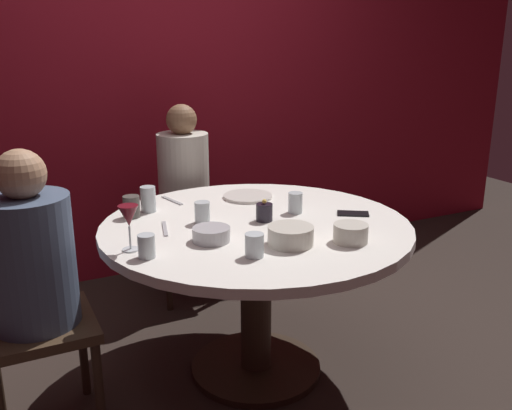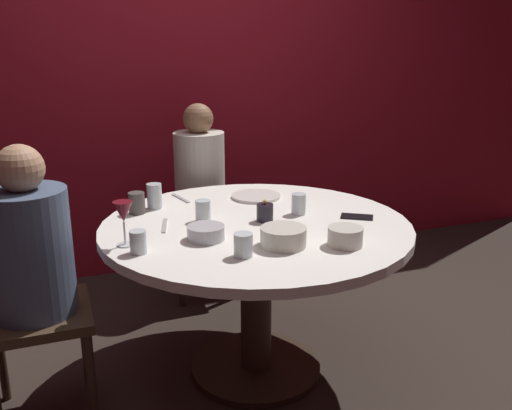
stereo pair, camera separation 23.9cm
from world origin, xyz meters
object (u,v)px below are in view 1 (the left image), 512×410
cup_near_candle (202,212)px  bowl_salad_center (291,236)px  seated_diner_left (32,265)px  cell_phone (353,214)px  dinner_plate (248,196)px  cup_far_edge (132,207)px  candle_holder (264,212)px  seated_diner_back (184,181)px  bowl_serving_large (211,234)px  cup_center_front (148,199)px  cup_by_left_diner (254,245)px  dining_table (256,255)px  cup_beside_wine (295,203)px  cup_by_right_diner (147,246)px  wine_glass (129,218)px  bowl_small_white (351,233)px

cup_near_candle → bowl_salad_center: bearing=-62.5°
seated_diner_left → cell_phone: (1.36, -0.09, 0.03)m
dinner_plate → cup_far_edge: cup_far_edge is taller
candle_holder → seated_diner_back: bearing=92.8°
bowl_serving_large → cup_center_front: bearing=102.6°
dinner_plate → cup_by_left_diner: (-0.32, -0.72, 0.04)m
dining_table → cup_beside_wine: 0.30m
candle_holder → cell_phone: (0.40, -0.10, -0.04)m
cup_by_right_diner → cup_far_edge: (0.07, 0.50, 0.01)m
wine_glass → bowl_salad_center: wine_glass is taller
dining_table → cup_by_left_diner: bearing=-117.4°
seated_diner_left → wine_glass: size_ratio=6.41×
wine_glass → seated_diner_back: bearing=60.7°
dining_table → cup_center_front: (-0.37, 0.37, 0.21)m
dining_table → dinner_plate: 0.43m
seated_diner_left → candle_holder: size_ratio=11.46×
seated_diner_left → seated_diner_back: size_ratio=0.99×
seated_diner_left → cup_beside_wine: size_ratio=11.99×
cell_phone → bowl_serving_large: bowl_serving_large is taller
cup_far_edge → cell_phone: bearing=-24.2°
candle_holder → dinner_plate: candle_holder is taller
dining_table → dinner_plate: (0.14, 0.37, 0.16)m
dinner_plate → cup_by_left_diner: 0.79m
cup_near_candle → cup_center_front: 0.31m
bowl_serving_large → bowl_small_white: size_ratio=1.10×
dinner_plate → wine_glass: bearing=-147.4°
wine_glass → candle_holder: bearing=8.3°
candle_holder → bowl_salad_center: candle_holder is taller
wine_glass → cup_beside_wine: wine_glass is taller
bowl_salad_center → cup_near_candle: (-0.21, 0.40, 0.01)m
seated_diner_back → cup_far_edge: size_ratio=11.69×
seated_diner_left → cell_phone: bearing=-3.8°
bowl_small_white → cup_beside_wine: size_ratio=1.44×
dining_table → cup_far_edge: (-0.46, 0.32, 0.20)m
cell_phone → cup_far_edge: 0.99m
bowl_small_white → dinner_plate: bearing=96.4°
bowl_salad_center → cup_by_right_diner: bearing=167.4°
dinner_plate → cup_near_candle: size_ratio=2.60×
dining_table → cup_beside_wine: bearing=12.5°
seated_diner_left → seated_diner_back: (0.91, 0.93, 0.00)m
wine_glass → cup_near_candle: bearing=26.9°
bowl_salad_center → cell_phone: bearing=25.0°
dinner_plate → cell_phone: size_ratio=1.74×
seated_diner_left → cell_phone: seated_diner_left is taller
candle_holder → dinner_plate: size_ratio=0.40×
cup_by_left_diner → cell_phone: bearing=22.2°
seated_diner_left → cup_near_candle: seated_diner_left is taller
bowl_small_white → cup_by_left_diner: size_ratio=1.54×
cup_by_left_diner → cup_by_right_diner: same height
wine_glass → cup_beside_wine: (0.79, 0.13, -0.08)m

